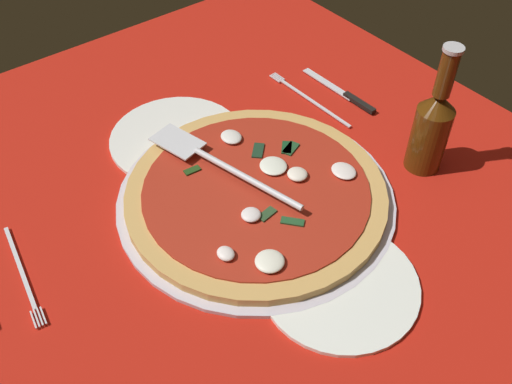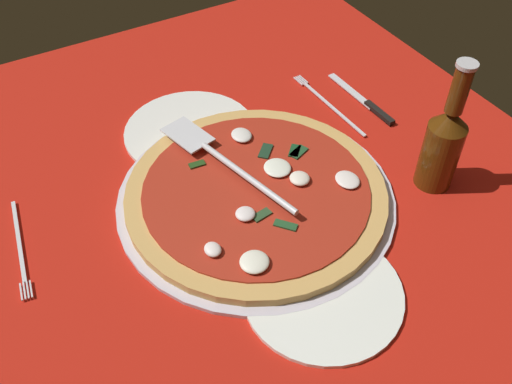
# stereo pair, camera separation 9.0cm
# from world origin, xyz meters

# --- Properties ---
(ground_plane) EXTENTS (1.14, 1.14, 0.01)m
(ground_plane) POSITION_xyz_m (0.00, 0.00, -0.00)
(ground_plane) COLOR #B71B10
(checker_pattern) EXTENTS (1.14, 1.14, 0.00)m
(checker_pattern) POSITION_xyz_m (-0.00, -0.00, 0.00)
(checker_pattern) COLOR silver
(checker_pattern) RESTS_ON ground_plane
(pizza_pan) EXTENTS (0.44, 0.44, 0.01)m
(pizza_pan) POSITION_xyz_m (0.03, 0.06, 0.01)
(pizza_pan) COLOR silver
(pizza_pan) RESTS_ON ground_plane
(dinner_plate_left) EXTENTS (0.23, 0.23, 0.01)m
(dinner_plate_left) POSITION_xyz_m (-0.18, 0.04, 0.01)
(dinner_plate_left) COLOR white
(dinner_plate_left) RESTS_ON ground_plane
(dinner_plate_right) EXTENTS (0.22, 0.22, 0.01)m
(dinner_plate_right) POSITION_xyz_m (0.23, 0.04, 0.01)
(dinner_plate_right) COLOR white
(dinner_plate_right) RESTS_ON ground_plane
(pizza) EXTENTS (0.41, 0.41, 0.03)m
(pizza) POSITION_xyz_m (0.03, 0.06, 0.02)
(pizza) COLOR tan
(pizza) RESTS_ON pizza_pan
(pizza_server) EXTENTS (0.29, 0.10, 0.01)m
(pizza_server) POSITION_xyz_m (-0.04, 0.04, 0.04)
(pizza_server) COLOR silver
(pizza_server) RESTS_ON pizza
(place_setting_far) EXTENTS (0.23, 0.14, 0.01)m
(place_setting_far) POSITION_xyz_m (-0.10, 0.33, 0.00)
(place_setting_far) COLOR silver
(place_setting_far) RESTS_ON ground_plane
(beer_bottle) EXTENTS (0.06, 0.06, 0.23)m
(beer_bottle) POSITION_xyz_m (0.14, 0.33, 0.09)
(beer_bottle) COLOR #4B2809
(beer_bottle) RESTS_ON ground_plane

